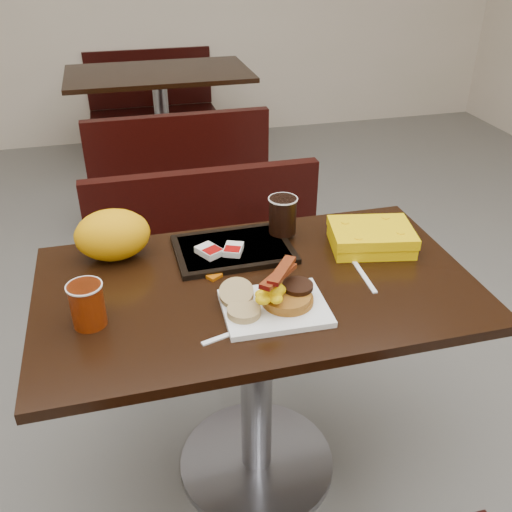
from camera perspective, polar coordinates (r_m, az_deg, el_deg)
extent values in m
cube|color=gray|center=(2.08, 0.05, -20.15)|extent=(6.00, 7.00, 0.01)
cube|color=white|center=(1.46, 1.89, -5.22)|extent=(0.27, 0.21, 0.02)
cylinder|color=#996719|center=(1.47, 3.18, -4.16)|extent=(0.14, 0.14, 0.03)
cylinder|color=black|center=(1.48, 4.19, -3.03)|extent=(0.09, 0.09, 0.01)
ellipsoid|color=yellow|center=(1.42, 1.81, -3.60)|extent=(0.11, 0.11, 0.05)
cylinder|color=tan|center=(1.42, -1.22, -5.57)|extent=(0.10, 0.10, 0.02)
cylinder|color=tan|center=(1.47, -1.98, -3.74)|extent=(0.11, 0.11, 0.05)
cylinder|color=#9C2A05|center=(1.45, -16.55, -4.73)|extent=(0.10, 0.10, 0.12)
cube|color=white|center=(1.63, 10.80, -2.04)|extent=(0.02, 0.17, 0.00)
cube|color=#A44907|center=(1.60, -4.20, -2.02)|extent=(0.05, 0.05, 0.01)
cube|color=#8C0504|center=(1.65, 0.74, -0.83)|extent=(0.04, 0.03, 0.01)
cube|color=black|center=(1.72, -2.28, 0.69)|extent=(0.35, 0.25, 0.02)
cube|color=silver|center=(1.68, -4.71, 0.50)|extent=(0.08, 0.09, 0.02)
cube|color=silver|center=(1.68, -2.29, 0.67)|extent=(0.08, 0.08, 0.02)
cylinder|color=black|center=(1.77, 2.68, 4.09)|extent=(0.10, 0.10, 0.12)
cube|color=#F8C304|center=(1.76, 11.47, 1.85)|extent=(0.28, 0.23, 0.07)
ellipsoid|color=#F6AC08|center=(1.71, -14.19, 2.08)|extent=(0.24, 0.19, 0.15)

